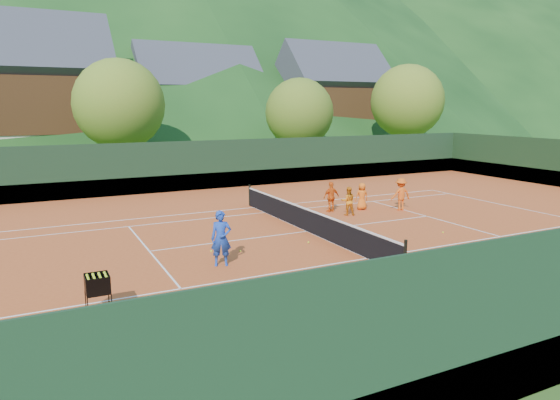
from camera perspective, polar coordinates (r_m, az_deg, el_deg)
name	(u,v)px	position (r m, az deg, el deg)	size (l,w,h in m)	color
ground	(307,232)	(20.48, 3.11, -3.65)	(400.00, 400.00, 0.00)	#294F18
clay_court	(307,232)	(20.48, 3.11, -3.63)	(40.00, 24.00, 0.02)	#B3481D
coach	(221,238)	(16.05, -6.74, -4.38)	(0.65, 0.43, 1.79)	#1A3EA9
student_a	(348,201)	(23.56, 7.79, -0.11)	(0.65, 0.51, 1.35)	orange
student_b	(331,197)	(24.19, 5.87, 0.36)	(0.86, 0.36, 1.47)	orange
student_c	(362,196)	(24.93, 9.34, 0.42)	(0.65, 0.43, 1.34)	orange
student_d	(401,194)	(25.16, 13.63, 0.65)	(1.03, 0.59, 1.59)	#E65814
tennis_ball_0	(343,245)	(18.53, 7.20, -5.10)	(0.07, 0.07, 0.07)	#D4F128
tennis_ball_1	(240,251)	(17.66, -4.55, -5.83)	(0.07, 0.07, 0.07)	#D4F128
tennis_ball_2	(448,259)	(17.67, 18.63, -6.37)	(0.07, 0.07, 0.07)	#D4F128
tennis_ball_3	(403,248)	(18.46, 13.91, -5.39)	(0.07, 0.07, 0.07)	#D4F128
tennis_ball_4	(308,347)	(10.99, 3.24, -16.44)	(0.07, 0.07, 0.07)	#D4F128
tennis_ball_5	(443,232)	(21.21, 18.13, -3.53)	(0.07, 0.07, 0.07)	#D4F128
tennis_ball_6	(551,273)	(17.47, 28.56, -7.32)	(0.07, 0.07, 0.07)	#D4F128
tennis_ball_7	(519,242)	(20.76, 25.65, -4.36)	(0.07, 0.07, 0.07)	#D4F128
tennis_ball_8	(436,255)	(18.02, 17.39, -5.97)	(0.07, 0.07, 0.07)	#D4F128
tennis_ball_9	(474,286)	(15.36, 21.27, -9.11)	(0.07, 0.07, 0.07)	#D4F128
tennis_ball_10	(397,251)	(18.11, 13.26, -5.68)	(0.07, 0.07, 0.07)	#D4F128
tennis_ball_11	(345,276)	(15.22, 7.45, -8.63)	(0.07, 0.07, 0.07)	#D4F128
tennis_ball_12	(335,360)	(10.57, 6.26, -17.69)	(0.07, 0.07, 0.07)	#D4F128
tennis_ball_13	(309,242)	(18.74, 3.28, -4.85)	(0.07, 0.07, 0.07)	#D4F128
tennis_ball_15	(555,254)	(19.66, 28.94, -5.45)	(0.07, 0.07, 0.07)	#D4F128
tennis_ball_17	(403,340)	(11.57, 13.84, -15.31)	(0.07, 0.07, 0.07)	#D4F128
tennis_ball_18	(352,279)	(15.01, 8.28, -8.93)	(0.07, 0.07, 0.07)	#D4F128
tennis_ball_20	(512,280)	(16.25, 24.97, -8.32)	(0.07, 0.07, 0.07)	#D4F128
tennis_ball_21	(441,268)	(16.59, 17.95, -7.44)	(0.07, 0.07, 0.07)	#D4F128
tennis_ball_22	(211,251)	(17.77, -7.86, -5.80)	(0.07, 0.07, 0.07)	#D4F128
tennis_ball_23	(413,332)	(11.99, 14.98, -14.40)	(0.07, 0.07, 0.07)	#D4F128
court_lines	(307,231)	(20.48, 3.11, -3.59)	(23.83, 11.03, 0.00)	white
tennis_net	(307,219)	(20.36, 3.13, -2.23)	(0.10, 12.07, 1.10)	black
perimeter_fence	(307,201)	(20.21, 3.15, -0.17)	(40.40, 24.24, 3.00)	black
ball_hopper	(97,285)	(13.14, -20.15, -9.09)	(0.57, 0.57, 1.00)	black
chalet_left	(25,99)	(47.25, -27.14, 10.23)	(13.80, 9.93, 12.92)	beige
chalet_mid	(197,107)	(53.63, -9.46, 10.45)	(12.65, 8.82, 11.45)	beige
chalet_right	(332,104)	(55.87, 5.91, 10.82)	(11.50, 8.82, 11.91)	beige
tree_b	(119,104)	(37.70, -17.87, 10.37)	(6.40, 6.40, 8.40)	#402919
tree_c	(300,113)	(41.32, 2.25, 9.94)	(5.60, 5.60, 7.35)	#3D2718
tree_d	(407,101)	(48.99, 14.31, 10.88)	(6.80, 6.80, 8.93)	#3E2819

